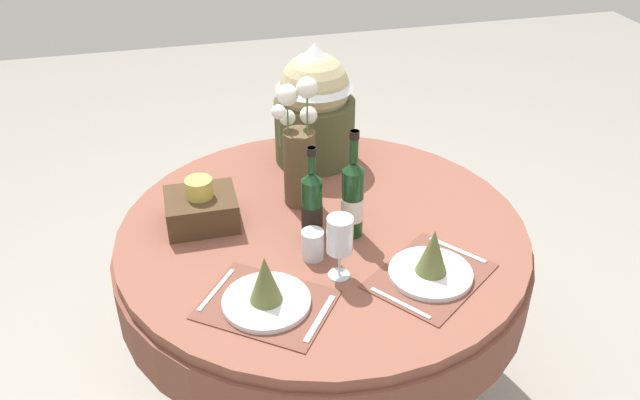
{
  "coord_description": "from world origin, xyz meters",
  "views": [
    {
      "loc": [
        -0.43,
        -1.69,
        1.94
      ],
      "look_at": [
        0.0,
        0.03,
        0.82
      ],
      "focal_mm": 37.31,
      "sensor_mm": 36.0,
      "label": 1
    }
  ],
  "objects_px": {
    "place_setting_right": "(432,263)",
    "gift_tub_back_centre": "(315,100)",
    "dining_table": "(322,260)",
    "tumbler_near_right": "(313,245)",
    "wine_bottle_left": "(353,198)",
    "wine_bottle_centre": "(312,206)",
    "place_setting_left": "(266,292)",
    "wine_glass_left": "(340,236)",
    "flower_vase": "(299,151)",
    "woven_basket_side_left": "(201,208)"
  },
  "relations": [
    {
      "from": "place_setting_right",
      "to": "gift_tub_back_centre",
      "type": "bearing_deg",
      "value": 101.4
    },
    {
      "from": "place_setting_right",
      "to": "wine_bottle_centre",
      "type": "relative_size",
      "value": 1.35
    },
    {
      "from": "wine_bottle_left",
      "to": "gift_tub_back_centre",
      "type": "height_order",
      "value": "gift_tub_back_centre"
    },
    {
      "from": "place_setting_left",
      "to": "flower_vase",
      "type": "bearing_deg",
      "value": 67.72
    },
    {
      "from": "tumbler_near_right",
      "to": "place_setting_right",
      "type": "bearing_deg",
      "value": -29.27
    },
    {
      "from": "flower_vase",
      "to": "tumbler_near_right",
      "type": "height_order",
      "value": "flower_vase"
    },
    {
      "from": "place_setting_right",
      "to": "gift_tub_back_centre",
      "type": "height_order",
      "value": "gift_tub_back_centre"
    },
    {
      "from": "flower_vase",
      "to": "gift_tub_back_centre",
      "type": "bearing_deg",
      "value": 66.78
    },
    {
      "from": "gift_tub_back_centre",
      "to": "woven_basket_side_left",
      "type": "height_order",
      "value": "gift_tub_back_centre"
    },
    {
      "from": "dining_table",
      "to": "flower_vase",
      "type": "relative_size",
      "value": 2.92
    },
    {
      "from": "dining_table",
      "to": "place_setting_right",
      "type": "xyz_separation_m",
      "value": [
        0.24,
        -0.32,
        0.18
      ]
    },
    {
      "from": "dining_table",
      "to": "place_setting_left",
      "type": "distance_m",
      "value": 0.44
    },
    {
      "from": "flower_vase",
      "to": "wine_bottle_left",
      "type": "distance_m",
      "value": 0.26
    },
    {
      "from": "wine_bottle_centre",
      "to": "dining_table",
      "type": "bearing_deg",
      "value": 49.06
    },
    {
      "from": "place_setting_right",
      "to": "gift_tub_back_centre",
      "type": "distance_m",
      "value": 0.8
    },
    {
      "from": "place_setting_left",
      "to": "flower_vase",
      "type": "relative_size",
      "value": 0.95
    },
    {
      "from": "wine_bottle_centre",
      "to": "gift_tub_back_centre",
      "type": "distance_m",
      "value": 0.53
    },
    {
      "from": "place_setting_right",
      "to": "wine_bottle_left",
      "type": "bearing_deg",
      "value": 121.41
    },
    {
      "from": "place_setting_left",
      "to": "wine_glass_left",
      "type": "distance_m",
      "value": 0.25
    },
    {
      "from": "tumbler_near_right",
      "to": "gift_tub_back_centre",
      "type": "height_order",
      "value": "gift_tub_back_centre"
    },
    {
      "from": "dining_table",
      "to": "tumbler_near_right",
      "type": "height_order",
      "value": "tumbler_near_right"
    },
    {
      "from": "place_setting_left",
      "to": "woven_basket_side_left",
      "type": "distance_m",
      "value": 0.46
    },
    {
      "from": "wine_bottle_left",
      "to": "wine_glass_left",
      "type": "height_order",
      "value": "wine_bottle_left"
    },
    {
      "from": "wine_bottle_left",
      "to": "place_setting_right",
      "type": "bearing_deg",
      "value": -58.59
    },
    {
      "from": "dining_table",
      "to": "place_setting_right",
      "type": "relative_size",
      "value": 3.09
    },
    {
      "from": "flower_vase",
      "to": "wine_glass_left",
      "type": "height_order",
      "value": "flower_vase"
    },
    {
      "from": "wine_bottle_centre",
      "to": "wine_glass_left",
      "type": "height_order",
      "value": "wine_bottle_centre"
    },
    {
      "from": "tumbler_near_right",
      "to": "wine_bottle_centre",
      "type": "bearing_deg",
      "value": 77.59
    },
    {
      "from": "dining_table",
      "to": "place_setting_right",
      "type": "height_order",
      "value": "place_setting_right"
    },
    {
      "from": "gift_tub_back_centre",
      "to": "wine_bottle_centre",
      "type": "bearing_deg",
      "value": -104.59
    },
    {
      "from": "dining_table",
      "to": "gift_tub_back_centre",
      "type": "relative_size",
      "value": 2.96
    },
    {
      "from": "place_setting_right",
      "to": "woven_basket_side_left",
      "type": "relative_size",
      "value": 1.93
    },
    {
      "from": "place_setting_right",
      "to": "gift_tub_back_centre",
      "type": "xyz_separation_m",
      "value": [
        -0.15,
        0.76,
        0.19
      ]
    },
    {
      "from": "wine_bottle_centre",
      "to": "gift_tub_back_centre",
      "type": "relative_size",
      "value": 0.71
    },
    {
      "from": "wine_bottle_left",
      "to": "place_setting_left",
      "type": "bearing_deg",
      "value": -139.9
    },
    {
      "from": "place_setting_left",
      "to": "wine_bottle_left",
      "type": "relative_size",
      "value": 1.2
    },
    {
      "from": "place_setting_left",
      "to": "wine_glass_left",
      "type": "bearing_deg",
      "value": 18.53
    },
    {
      "from": "flower_vase",
      "to": "wine_glass_left",
      "type": "relative_size",
      "value": 2.3
    },
    {
      "from": "wine_bottle_left",
      "to": "wine_bottle_centre",
      "type": "distance_m",
      "value": 0.13
    },
    {
      "from": "wine_bottle_left",
      "to": "wine_glass_left",
      "type": "bearing_deg",
      "value": -115.9
    },
    {
      "from": "tumbler_near_right",
      "to": "gift_tub_back_centre",
      "type": "bearing_deg",
      "value": 75.76
    },
    {
      "from": "place_setting_right",
      "to": "wine_bottle_left",
      "type": "relative_size",
      "value": 1.2
    },
    {
      "from": "place_setting_left",
      "to": "gift_tub_back_centre",
      "type": "distance_m",
      "value": 0.86
    },
    {
      "from": "flower_vase",
      "to": "wine_bottle_centre",
      "type": "relative_size",
      "value": 1.43
    },
    {
      "from": "place_setting_left",
      "to": "wine_bottle_left",
      "type": "bearing_deg",
      "value": 40.1
    },
    {
      "from": "flower_vase",
      "to": "wine_glass_left",
      "type": "bearing_deg",
      "value": -86.58
    },
    {
      "from": "flower_vase",
      "to": "wine_bottle_left",
      "type": "xyz_separation_m",
      "value": [
        0.12,
        -0.22,
        -0.06
      ]
    },
    {
      "from": "place_setting_left",
      "to": "wine_bottle_centre",
      "type": "relative_size",
      "value": 1.35
    },
    {
      "from": "flower_vase",
      "to": "dining_table",
      "type": "bearing_deg",
      "value": -76.29
    },
    {
      "from": "dining_table",
      "to": "wine_bottle_left",
      "type": "xyz_separation_m",
      "value": [
        0.08,
        -0.06,
        0.26
      ]
    }
  ]
}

